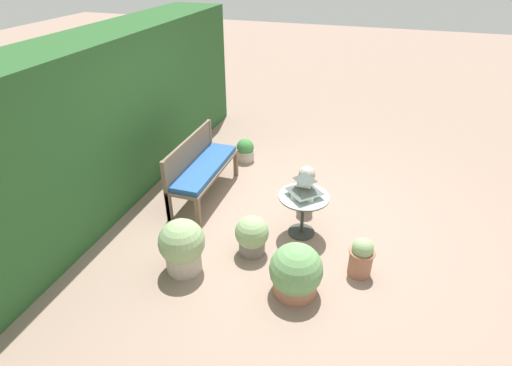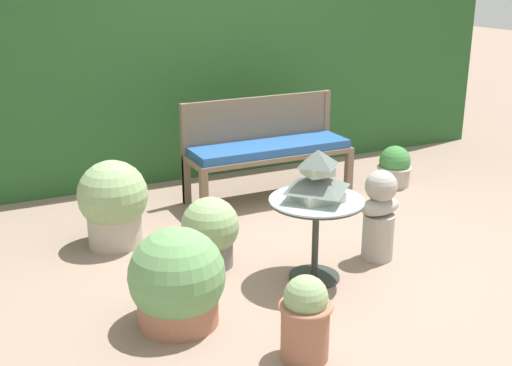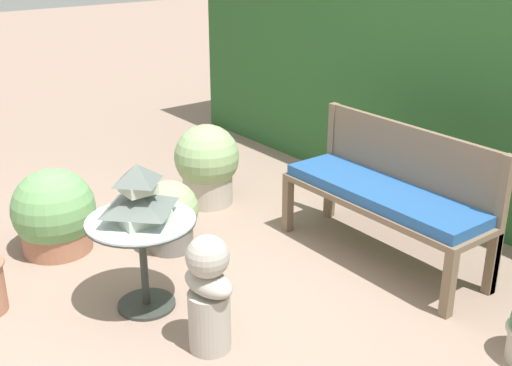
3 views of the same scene
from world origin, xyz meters
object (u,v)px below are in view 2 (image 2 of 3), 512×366
object	(u,v)px
patio_table	(316,217)
potted_plant_path_edge	(113,203)
potted_plant_bench_left	(394,167)
garden_bust	(379,214)
pagoda_birdhouse	(317,178)
potted_plant_patio_mid	(305,317)
garden_bench	(269,152)
potted_plant_table_far	(177,282)
potted_plant_hedge_corner	(210,232)

from	to	relation	value
patio_table	potted_plant_path_edge	world-z (taller)	potted_plant_path_edge
potted_plant_path_edge	potted_plant_bench_left	bearing A→B (deg)	4.40
garden_bust	potted_plant_bench_left	distance (m)	1.69
pagoda_birdhouse	potted_plant_path_edge	size ratio (longest dim) A/B	0.56
garden_bust	potted_plant_patio_mid	size ratio (longest dim) A/B	1.38
garden_bench	garden_bust	xyz separation A→B (m)	(0.13, -1.44, -0.10)
potted_plant_patio_mid	pagoda_birdhouse	bearing A→B (deg)	56.03
potted_plant_bench_left	potted_plant_path_edge	bearing A→B (deg)	-175.60
potted_plant_bench_left	potted_plant_table_far	bearing A→B (deg)	-151.03
garden_bench	potted_plant_table_far	bearing A→B (deg)	-130.85
garden_bench	potted_plant_table_far	size ratio (longest dim) A/B	2.51
garden_bench	potted_plant_patio_mid	distance (m)	2.49
patio_table	potted_plant_patio_mid	world-z (taller)	patio_table
potted_plant_path_edge	potted_plant_patio_mid	size ratio (longest dim) A/B	1.37
pagoda_birdhouse	potted_plant_hedge_corner	size ratio (longest dim) A/B	0.73
garden_bench	potted_plant_bench_left	distance (m)	1.28
patio_table	potted_plant_table_far	world-z (taller)	potted_plant_table_far
garden_bust	potted_plant_hedge_corner	bearing A→B (deg)	152.94
potted_plant_path_edge	potted_plant_patio_mid	bearing A→B (deg)	-74.28
garden_bench	potted_plant_bench_left	bearing A→B (deg)	-8.24
potted_plant_patio_mid	potted_plant_table_far	xyz separation A→B (m)	(-0.48, 0.63, 0.02)
potted_plant_path_edge	garden_bench	bearing A→B (deg)	14.67
potted_plant_bench_left	potted_plant_hedge_corner	world-z (taller)	potted_plant_hedge_corner
potted_plant_path_edge	potted_plant_hedge_corner	world-z (taller)	potted_plant_path_edge
potted_plant_hedge_corner	potted_plant_table_far	xyz separation A→B (m)	(-0.46, -0.63, 0.01)
patio_table	garden_bust	size ratio (longest dim) A/B	0.95
potted_plant_path_edge	garden_bust	bearing A→B (deg)	-33.06
garden_bench	potted_plant_hedge_corner	xyz separation A→B (m)	(-0.98, -1.03, -0.19)
patio_table	potted_plant_path_edge	bearing A→B (deg)	133.06
potted_plant_patio_mid	garden_bench	bearing A→B (deg)	67.42
garden_bench	garden_bust	size ratio (longest dim) A/B	2.23
garden_bust	potted_plant_table_far	size ratio (longest dim) A/B	1.12
garden_bench	potted_plant_patio_mid	size ratio (longest dim) A/B	3.09
potted_plant_bench_left	garden_bust	bearing A→B (deg)	-131.28
pagoda_birdhouse	potted_plant_patio_mid	distance (m)	1.04
pagoda_birdhouse	potted_plant_bench_left	size ratio (longest dim) A/B	0.94
patio_table	pagoda_birdhouse	world-z (taller)	pagoda_birdhouse
pagoda_birdhouse	potted_plant_bench_left	distance (m)	2.20
garden_bust	potted_plant_hedge_corner	size ratio (longest dim) A/B	1.33
potted_plant_patio_mid	potted_plant_hedge_corner	distance (m)	1.26
garden_bench	potted_plant_hedge_corner	distance (m)	1.43
potted_plant_hedge_corner	patio_table	bearing A→B (deg)	-41.75
pagoda_birdhouse	potted_plant_hedge_corner	world-z (taller)	pagoda_birdhouse
patio_table	potted_plant_table_far	bearing A→B (deg)	-171.87
garden_bust	potted_plant_bench_left	xyz separation A→B (m)	(1.11, 1.26, -0.15)
patio_table	garden_bust	world-z (taller)	garden_bust
potted_plant_table_far	potted_plant_bench_left	bearing A→B (deg)	28.97
potted_plant_hedge_corner	potted_plant_table_far	world-z (taller)	potted_plant_table_far
potted_plant_path_edge	potted_plant_bench_left	world-z (taller)	potted_plant_path_edge
patio_table	garden_bust	xyz separation A→B (m)	(0.56, 0.08, -0.10)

